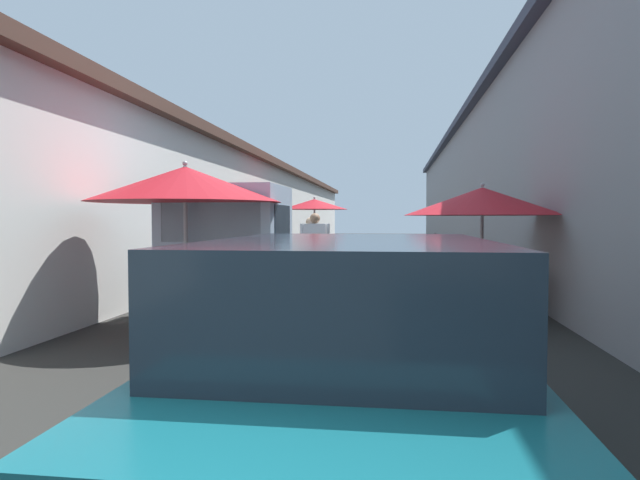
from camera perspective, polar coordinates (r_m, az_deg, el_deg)
ground at (r=14.66m, az=3.88°, el=-3.93°), size 90.00×90.00×0.00m
building_left_whitewash at (r=18.56m, az=-17.61°, el=3.11°), size 49.80×7.50×3.77m
building_right_concrete at (r=17.87m, az=27.38°, el=5.45°), size 49.80×7.50×5.29m
fruit_stall_mid_lane at (r=17.21m, az=-0.55°, el=2.48°), size 2.12×2.12×2.28m
fruit_stall_near_right at (r=9.31m, az=16.83°, el=2.68°), size 2.55×2.55×2.16m
fruit_stall_far_left at (r=7.81m, az=-13.76°, el=4.46°), size 2.68×2.68×2.37m
hatchback_car at (r=3.32m, az=3.48°, el=-12.22°), size 3.91×1.92×1.45m
delivery_truck at (r=9.22m, az=-8.38°, el=-1.08°), size 4.94×2.02×2.08m
vendor_by_crates at (r=13.36m, az=-1.03°, el=-0.54°), size 0.59×0.38×1.61m
vendor_in_shade at (r=12.00m, az=-0.53°, el=-0.55°), size 0.23×0.67×1.70m
parked_scooter at (r=16.54m, az=12.11°, el=-1.72°), size 1.69×0.32×1.14m
plastic_stool at (r=14.81m, az=-1.45°, el=-2.59°), size 0.30×0.30×0.43m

